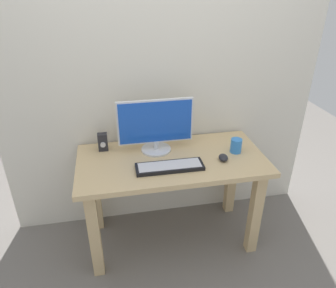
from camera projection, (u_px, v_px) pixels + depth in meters
The scene contains 8 objects.
ground_plane at pixel (171, 237), 2.67m from camera, with size 6.00×6.00×0.00m, color slate.
wall_back at pixel (162, 44), 2.29m from camera, with size 2.53×0.04×3.00m, color silver.
desk at pixel (172, 175), 2.38m from camera, with size 1.36×0.67×0.77m.
monitor at pixel (155, 125), 2.33m from camera, with size 0.56×0.22×0.40m.
keyboard_primary at pixel (170, 167), 2.18m from camera, with size 0.47×0.15×0.03m.
mouse at pixel (223, 158), 2.28m from camera, with size 0.07×0.09×0.04m, color #232328.
audio_controller at pixel (103, 142), 2.39m from camera, with size 0.07×0.07×0.14m.
coffee_mug at pixel (236, 146), 2.37m from camera, with size 0.08×0.08×0.11m, color #337FD8.
Camera 1 is at (-0.41, -1.95, 1.95)m, focal length 34.00 mm.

